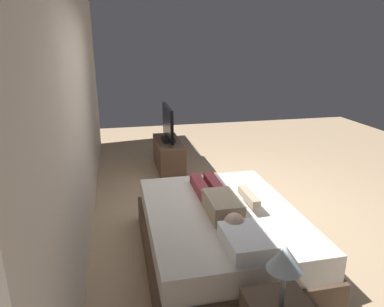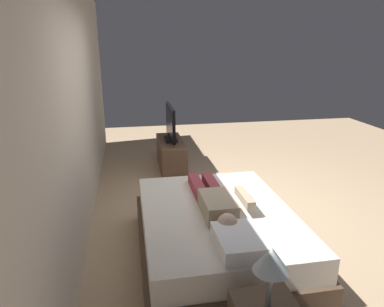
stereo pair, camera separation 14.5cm
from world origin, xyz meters
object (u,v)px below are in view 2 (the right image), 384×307
(pillow, at_px, (238,241))
(lamp, at_px, (271,261))
(remote, at_px, (250,198))
(tv, at_px, (171,124))
(bed, at_px, (216,235))
(tv_stand, at_px, (171,155))
(person, at_px, (216,201))

(pillow, bearing_deg, lamp, 179.70)
(remote, bearing_deg, tv, 11.65)
(bed, xyz_separation_m, tv_stand, (2.67, 0.12, -0.01))
(person, xyz_separation_m, lamp, (-1.31, -0.00, 0.23))
(bed, xyz_separation_m, lamp, (-1.28, 0.00, 0.59))
(lamp, bearing_deg, tv_stand, 1.63)
(person, distance_m, tv, 2.65)
(person, relative_size, tv, 1.43)
(bed, relative_size, lamp, 4.66)
(pillow, distance_m, lamp, 0.67)
(bed, bearing_deg, tv, 2.48)
(pillow, distance_m, remote, 0.93)
(tv_stand, height_order, tv, tv)
(pillow, relative_size, person, 0.38)
(remote, bearing_deg, lamp, 164.65)
(person, bearing_deg, remote, -69.53)
(tv, xyz_separation_m, lamp, (-3.95, -0.11, 0.07))
(bed, distance_m, person, 0.36)
(pillow, relative_size, lamp, 1.14)
(bed, height_order, tv, tv)
(remote, bearing_deg, bed, 114.38)
(person, height_order, remote, person)
(pillow, xyz_separation_m, person, (0.69, 0.01, 0.02))
(tv_stand, bearing_deg, tv, 180.00)
(pillow, bearing_deg, bed, -0.00)
(bed, xyz_separation_m, person, (0.03, 0.01, 0.36))
(remote, relative_size, tv, 0.17)
(tv, relative_size, lamp, 2.10)
(person, height_order, lamp, lamp)
(lamp, bearing_deg, tv, 1.63)
(tv, bearing_deg, pillow, -178.01)
(tv_stand, bearing_deg, remote, -168.35)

